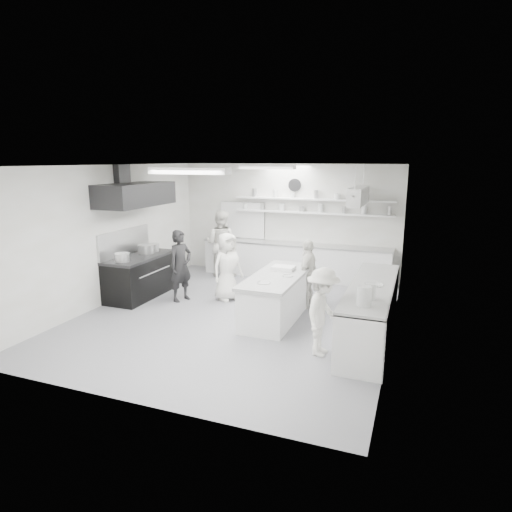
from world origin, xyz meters
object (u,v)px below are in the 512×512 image
(cook_stove, at_px, (181,266))
(stove, at_px, (140,277))
(back_counter, at_px, (294,261))
(right_counter, at_px, (371,312))
(prep_island, at_px, (277,297))
(cook_back, at_px, (221,243))

(cook_stove, bearing_deg, stove, 113.81)
(back_counter, relative_size, right_counter, 1.52)
(back_counter, relative_size, cook_stove, 3.13)
(stove, height_order, cook_stove, cook_stove)
(back_counter, distance_m, prep_island, 3.05)
(back_counter, xyz_separation_m, right_counter, (2.35, -3.40, 0.01))
(stove, xyz_separation_m, cook_stove, (1.05, 0.06, 0.35))
(right_counter, bearing_deg, cook_back, 145.69)
(right_counter, xyz_separation_m, cook_back, (-4.27, 2.91, 0.43))
(right_counter, relative_size, prep_island, 1.45)
(right_counter, bearing_deg, cook_stove, 171.02)
(cook_back, bearing_deg, stove, 66.09)
(right_counter, bearing_deg, prep_island, 168.13)
(stove, distance_m, back_counter, 4.03)
(prep_island, xyz_separation_m, cook_back, (-2.41, 2.52, 0.48))
(prep_island, bearing_deg, cook_back, 133.94)
(back_counter, bearing_deg, prep_island, -80.72)
(prep_island, bearing_deg, cook_stove, 173.57)
(stove, bearing_deg, prep_island, -3.54)
(prep_island, xyz_separation_m, cook_stove, (-2.35, 0.27, 0.38))
(stove, height_order, back_counter, back_counter)
(stove, xyz_separation_m, prep_island, (3.39, -0.21, -0.03))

